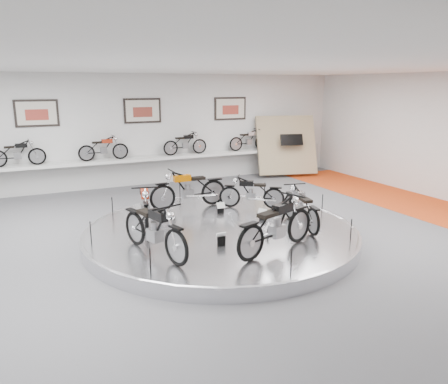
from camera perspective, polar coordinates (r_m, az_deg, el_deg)
name	(u,v)px	position (r m, az deg, el deg)	size (l,w,h in m)	color
floor	(226,244)	(10.19, 0.31, -6.76)	(16.00, 16.00, 0.00)	#575759
ceiling	(227,64)	(9.56, 0.35, 16.32)	(16.00, 16.00, 0.00)	white
wall_back	(143,130)	(16.23, -10.52, 7.94)	(16.00, 16.00, 0.00)	silver
orange_carpet_strip	(433,209)	(14.36, 25.61, -2.02)	(2.40, 12.60, 0.01)	#D35412
dado_band	(145,170)	(16.41, -10.28, 2.89)	(15.68, 0.04, 1.10)	#BCBCBA
display_platform	(221,234)	(10.40, -0.40, -5.46)	(6.40, 6.40, 0.30)	silver
platform_rim	(221,229)	(10.36, -0.40, -4.83)	(6.40, 6.40, 0.10)	#B2B2BA
shelf	(147,159)	(16.07, -10.09, 4.30)	(11.00, 0.55, 0.10)	silver
poster_left	(37,113)	(15.61, -23.26, 9.44)	(1.35, 0.06, 0.88)	beige
poster_center	(143,111)	(16.13, -10.59, 10.40)	(1.35, 0.06, 0.88)	beige
poster_right	(230,109)	(17.36, 0.83, 10.84)	(1.35, 0.06, 0.88)	beige
display_panel	(287,145)	(17.79, 8.17, 6.09)	(2.40, 0.12, 2.40)	#948162
shelf_bike_a	(18,155)	(15.46, -25.36, 4.40)	(1.22, 0.42, 0.73)	black
shelf_bike_b	(104,150)	(15.68, -15.46, 5.33)	(1.22, 0.42, 0.73)	maroon
shelf_bike_c	(185,145)	(16.46, -5.08, 6.14)	(1.22, 0.42, 0.73)	black
shelf_bike_d	(249,141)	(17.56, 3.26, 6.65)	(1.22, 0.42, 0.73)	silver
bike_a	(252,192)	(11.88, 3.63, -0.04)	(1.52, 0.54, 0.89)	black
bike_b	(188,188)	(11.91, -4.67, 0.46)	(1.85, 0.65, 1.09)	#BE5D00
bike_c	(145,204)	(10.62, -10.29, -1.52)	(1.75, 0.62, 1.03)	maroon
bike_d	(154,228)	(8.68, -9.11, -4.70)	(1.86, 0.66, 1.10)	black
bike_e	(277,225)	(8.80, 6.88, -4.28)	(1.91, 0.67, 1.12)	black
bike_f	(301,207)	(10.44, 10.02, -1.94)	(1.65, 0.58, 0.97)	silver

